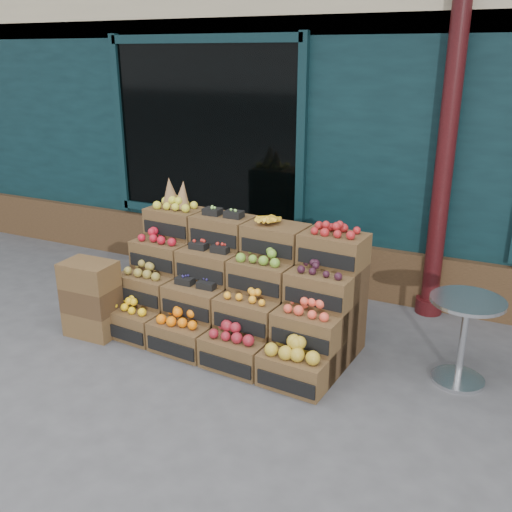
% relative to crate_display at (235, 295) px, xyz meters
% --- Properties ---
extents(ground, '(60.00, 60.00, 0.00)m').
position_rel_crate_display_xyz_m(ground, '(0.39, -0.64, -0.45)').
color(ground, '#464648').
rests_on(ground, ground).
extents(shop_facade, '(12.00, 6.24, 4.80)m').
position_rel_crate_display_xyz_m(shop_facade, '(0.39, 4.47, 1.95)').
color(shop_facade, black).
rests_on(shop_facade, ground).
extents(crate_display, '(2.39, 1.29, 1.45)m').
position_rel_crate_display_xyz_m(crate_display, '(0.00, 0.00, 0.00)').
color(crate_display, brown).
rests_on(crate_display, ground).
extents(spare_crates, '(0.51, 0.36, 0.75)m').
position_rel_crate_display_xyz_m(spare_crates, '(-1.29, -0.55, -0.07)').
color(spare_crates, brown).
rests_on(spare_crates, ground).
extents(bistro_table, '(0.60, 0.60, 0.76)m').
position_rel_crate_display_xyz_m(bistro_table, '(2.06, 0.12, 0.02)').
color(bistro_table, silver).
rests_on(bistro_table, ground).
extents(shopkeeper, '(0.84, 0.60, 2.17)m').
position_rel_crate_display_xyz_m(shopkeeper, '(-1.03, 2.10, 0.64)').
color(shopkeeper, '#1D6734').
rests_on(shopkeeper, ground).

